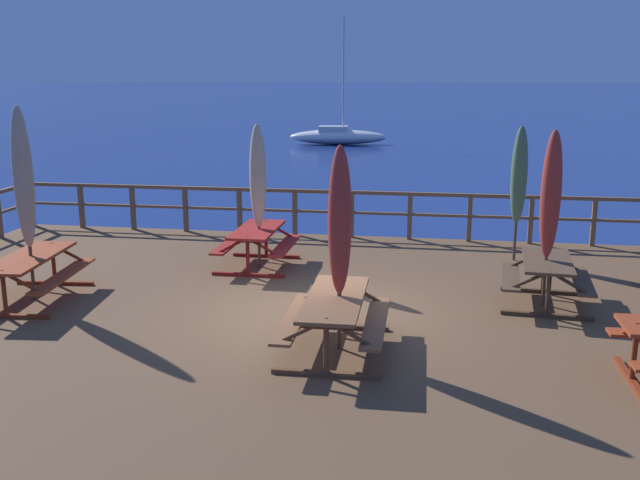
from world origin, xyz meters
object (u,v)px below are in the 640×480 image
patio_umbrella_tall_mid_left (258,177)px  sailboat_distant (338,136)px  picnic_table_front_left (547,272)px  picnic_table_back_left (257,239)px  picnic_table_back_right (30,268)px  patio_umbrella_short_mid (340,222)px  picnic_table_mid_right (335,311)px  patio_umbrella_tall_mid_right (519,176)px  patio_umbrella_tall_back_left (23,179)px  patio_umbrella_short_back (551,195)px

patio_umbrella_tall_mid_left → sailboat_distant: sailboat_distant is taller
picnic_table_front_left → picnic_table_back_left: bearing=163.5°
picnic_table_back_right → patio_umbrella_short_mid: bearing=-13.7°
picnic_table_mid_right → patio_umbrella_tall_mid_left: (-2.07, 4.07, 1.21)m
picnic_table_back_left → picnic_table_mid_right: 4.58m
patio_umbrella_tall_mid_right → sailboat_distant: 30.65m
picnic_table_back_right → patio_umbrella_tall_mid_right: (8.26, 3.98, 1.16)m
patio_umbrella_tall_mid_left → patio_umbrella_tall_back_left: 4.19m
patio_umbrella_tall_mid_left → patio_umbrella_short_mid: bearing=-62.1°
picnic_table_back_right → sailboat_distant: size_ratio=0.30×
patio_umbrella_tall_mid_right → patio_umbrella_tall_back_left: bearing=-154.4°
picnic_table_front_left → patio_umbrella_tall_mid_right: 3.10m
patio_umbrella_tall_mid_right → patio_umbrella_short_mid: bearing=-118.6°
patio_umbrella_tall_mid_left → sailboat_distant: 31.10m
picnic_table_back_right → picnic_table_mid_right: bearing=-14.6°
patio_umbrella_tall_mid_left → patio_umbrella_tall_mid_right: patio_umbrella_tall_mid_left is taller
picnic_table_mid_right → patio_umbrella_short_mid: (0.05, 0.07, 1.23)m
patio_umbrella_tall_mid_left → patio_umbrella_tall_mid_right: 5.17m
patio_umbrella_short_mid → patio_umbrella_short_back: bearing=38.3°
patio_umbrella_tall_back_left → sailboat_distant: size_ratio=0.42×
patio_umbrella_tall_back_left → picnic_table_mid_right: bearing=-14.9°
patio_umbrella_tall_mid_left → patio_umbrella_short_mid: (2.12, -3.99, 0.02)m
picnic_table_front_left → patio_umbrella_short_back: patio_umbrella_short_back is taller
picnic_table_back_left → patio_umbrella_tall_back_left: patio_umbrella_tall_back_left is taller
picnic_table_front_left → patio_umbrella_tall_mid_right: size_ratio=0.65×
picnic_table_mid_right → picnic_table_back_left: bearing=117.4°
picnic_table_mid_right → patio_umbrella_tall_mid_left: bearing=116.9°
picnic_table_mid_right → picnic_table_back_right: bearing=165.4°
picnic_table_back_left → patio_umbrella_tall_mid_left: 1.22m
patio_umbrella_tall_mid_right → sailboat_distant: (-7.66, 29.62, -1.87)m
patio_umbrella_short_back → patio_umbrella_tall_mid_right: 2.87m
patio_umbrella_short_back → patio_umbrella_tall_mid_right: bearing=93.5°
patio_umbrella_tall_mid_left → patio_umbrella_tall_mid_right: size_ratio=1.03×
picnic_table_back_left → sailboat_distant: sailboat_distant is taller
patio_umbrella_short_back → patio_umbrella_short_mid: bearing=-141.7°
picnic_table_back_left → patio_umbrella_tall_mid_right: (5.04, 1.30, 1.17)m
picnic_table_mid_right → patio_umbrella_short_back: 4.19m
picnic_table_front_left → patio_umbrella_tall_mid_left: 5.57m
patio_umbrella_tall_back_left → patio_umbrella_short_mid: bearing=-14.1°
patio_umbrella_tall_mid_left → patio_umbrella_short_mid: size_ratio=0.99×
picnic_table_front_left → patio_umbrella_tall_mid_right: patio_umbrella_tall_mid_right is taller
picnic_table_front_left → sailboat_distant: sailboat_distant is taller
picnic_table_mid_right → patio_umbrella_tall_mid_right: (2.94, 5.37, 1.17)m
picnic_table_mid_right → picnic_table_front_left: size_ratio=1.19×
picnic_table_front_left → picnic_table_mid_right: bearing=-141.4°
picnic_table_front_left → patio_umbrella_tall_back_left: bearing=-172.6°
picnic_table_back_left → patio_umbrella_tall_mid_left: size_ratio=0.65×
sailboat_distant → picnic_table_front_left: bearing=-76.4°
patio_umbrella_tall_back_left → patio_umbrella_short_mid: patio_umbrella_tall_back_left is taller
picnic_table_front_left → patio_umbrella_tall_back_left: 8.65m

